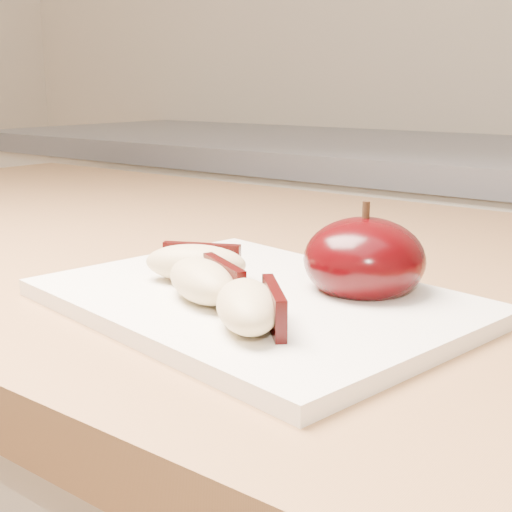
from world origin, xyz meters
The scene contains 5 objects.
cutting_board centered at (0.03, 0.36, 0.91)m, with size 0.27×0.20×0.01m, color white.
apple_half centered at (0.08, 0.41, 0.93)m, with size 0.11×0.11×0.07m.
apple_wedge_a centered at (-0.03, 0.35, 0.92)m, with size 0.08×0.06×0.03m.
apple_wedge_b centered at (0.01, 0.32, 0.92)m, with size 0.08×0.06×0.03m.
apple_wedge_c centered at (0.07, 0.30, 0.92)m, with size 0.07×0.08×0.03m.
Camera 1 is at (0.30, -0.00, 1.05)m, focal length 50.00 mm.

